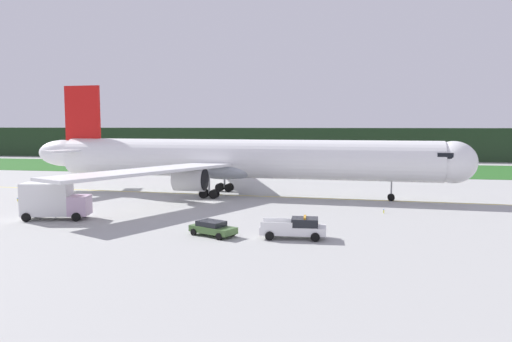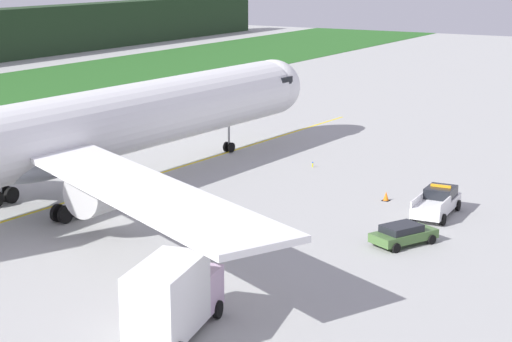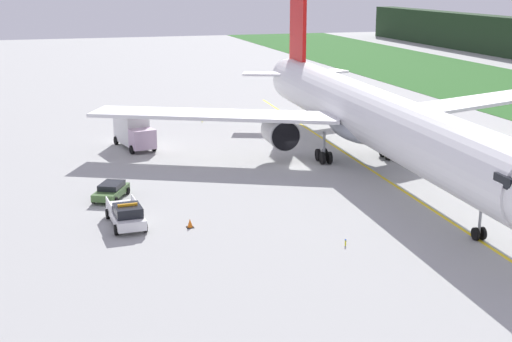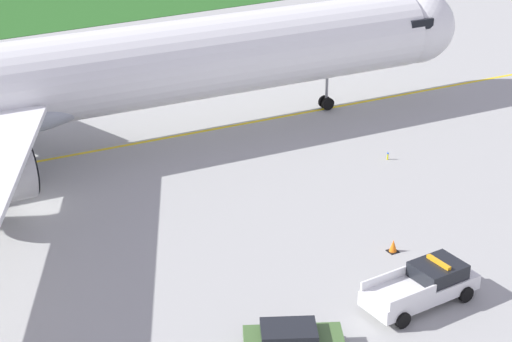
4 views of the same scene
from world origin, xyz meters
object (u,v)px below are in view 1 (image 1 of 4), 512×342
airliner (238,160)px  apron_cone (318,225)px  catering_truck (53,200)px  staff_car (213,228)px  ops_pickup_truck (296,228)px

airliner → apron_cone: (12.21, -19.66, -4.63)m
airliner → catering_truck: 25.24m
catering_truck → apron_cone: size_ratio=10.53×
catering_truck → apron_cone: (26.97, 0.60, -1.64)m
airliner → catering_truck: (-14.76, -20.26, -2.99)m
airliner → staff_car: size_ratio=13.57×
staff_car → airliner: bearing=97.8°
catering_truck → apron_cone: catering_truck is taller
ops_pickup_truck → staff_car: ops_pickup_truck is taller
staff_car → catering_truck: bearing=167.1°
airliner → apron_cone: bearing=-58.1°
catering_truck → staff_car: size_ratio=1.53×
ops_pickup_truck → apron_cone: size_ratio=8.63×
ops_pickup_truck → apron_cone: (1.60, 4.38, -0.58)m
ops_pickup_truck → airliner: bearing=113.8°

